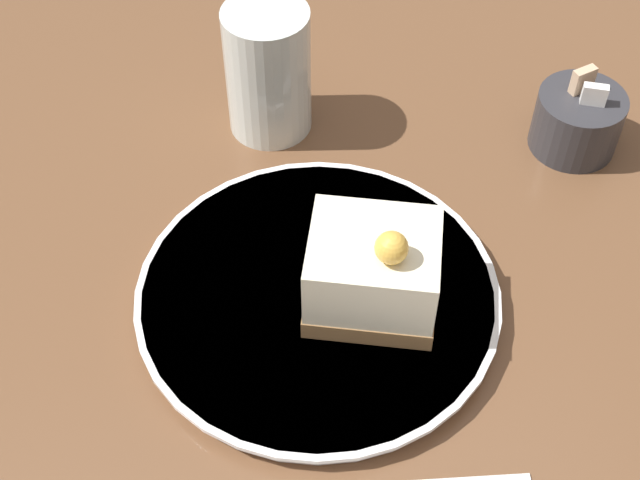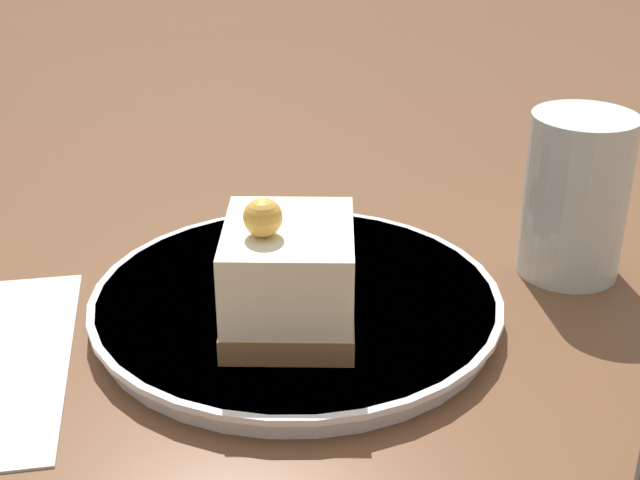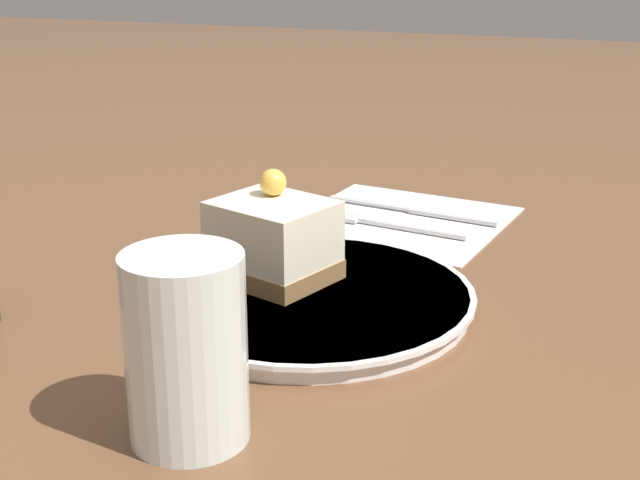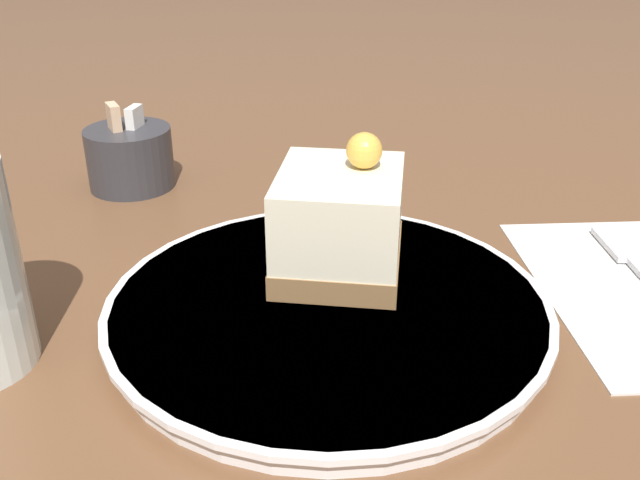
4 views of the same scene
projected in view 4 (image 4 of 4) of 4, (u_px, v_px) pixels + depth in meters
ground_plane at (325, 314)px, 0.44m from camera, size 4.00×4.00×0.00m
plate at (321, 310)px, 0.43m from camera, size 0.27×0.27×0.02m
cake_slice at (340, 221)px, 0.45m from camera, size 0.10×0.11×0.09m
sugar_bowl at (130, 157)px, 0.62m from camera, size 0.07×0.07×0.07m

